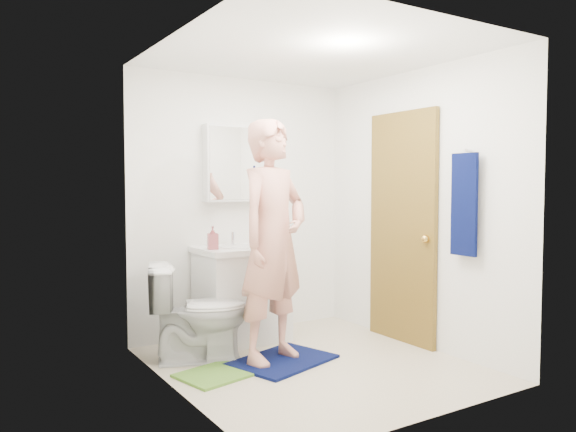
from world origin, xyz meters
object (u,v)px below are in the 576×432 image
object	(u,v)px
toilet	(199,312)
toothbrush_cup	(260,239)
man	(273,240)
towel	(464,204)
soap_dispenser	(213,238)
medicine_cabinet	(230,163)
vanity_cabinet	(242,296)

from	to	relation	value
toilet	toothbrush_cup	xyz separation A→B (m)	(0.80, 0.42, 0.51)
toothbrush_cup	man	world-z (taller)	man
towel	soap_dispenser	distance (m)	2.09
towel	medicine_cabinet	bearing A→B (deg)	124.61
medicine_cabinet	soap_dispenser	size ratio (longest dim) A/B	3.52
toilet	soap_dispenser	bearing A→B (deg)	-21.57
soap_dispenser	medicine_cabinet	bearing A→B (deg)	41.72
medicine_cabinet	man	size ratio (longest dim) A/B	0.37
medicine_cabinet	toothbrush_cup	bearing A→B (deg)	-30.37
toilet	man	distance (m)	0.83
toothbrush_cup	towel	bearing A→B (deg)	-59.08
vanity_cabinet	toothbrush_cup	bearing A→B (deg)	19.35
soap_dispenser	toothbrush_cup	world-z (taller)	soap_dispenser
soap_dispenser	toothbrush_cup	distance (m)	0.56
medicine_cabinet	towel	size ratio (longest dim) A/B	0.87
medicine_cabinet	towel	distance (m)	2.11
vanity_cabinet	man	bearing A→B (deg)	-96.00
towel	soap_dispenser	size ratio (longest dim) A/B	4.03
vanity_cabinet	man	world-z (taller)	man
vanity_cabinet	medicine_cabinet	world-z (taller)	medicine_cabinet
medicine_cabinet	soap_dispenser	xyz separation A→B (m)	(-0.30, -0.27, -0.65)
medicine_cabinet	man	xyz separation A→B (m)	(-0.07, -0.90, -0.63)
medicine_cabinet	vanity_cabinet	bearing A→B (deg)	-90.00
medicine_cabinet	soap_dispenser	world-z (taller)	medicine_cabinet
medicine_cabinet	towel	world-z (taller)	medicine_cabinet
medicine_cabinet	toothbrush_cup	xyz separation A→B (m)	(0.24, -0.14, -0.70)
towel	man	bearing A→B (deg)	147.23
toothbrush_cup	man	bearing A→B (deg)	-112.19
medicine_cabinet	soap_dispenser	bearing A→B (deg)	-138.28
towel	toothbrush_cup	size ratio (longest dim) A/B	6.54
soap_dispenser	toothbrush_cup	xyz separation A→B (m)	(0.54, 0.13, -0.05)
towel	toilet	xyz separation A→B (m)	(-1.74, 1.15, -0.86)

